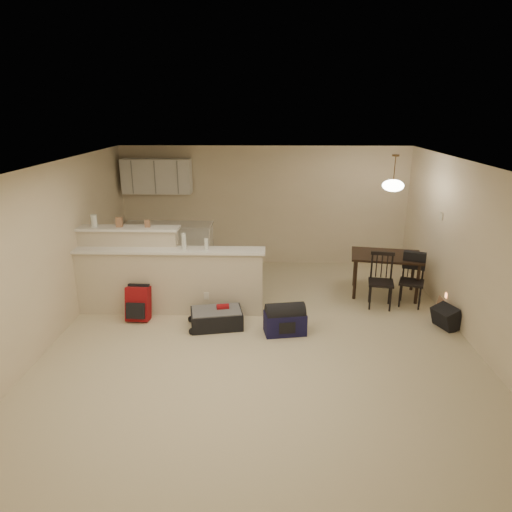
{
  "coord_description": "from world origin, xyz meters",
  "views": [
    {
      "loc": [
        0.08,
        -5.99,
        3.22
      ],
      "look_at": [
        -0.1,
        0.7,
        1.05
      ],
      "focal_mm": 32.0,
      "sensor_mm": 36.0,
      "label": 1
    }
  ],
  "objects_px": {
    "dining_table": "(386,260)",
    "red_backpack": "(138,304)",
    "pendant_lamp": "(393,185)",
    "suitcase": "(217,319)",
    "dining_chair_near": "(381,281)",
    "black_daypack": "(446,318)",
    "navy_duffel": "(285,323)",
    "dining_chair_far": "(412,281)"
  },
  "relations": [
    {
      "from": "dining_table",
      "to": "red_backpack",
      "type": "bearing_deg",
      "value": -154.57
    },
    {
      "from": "pendant_lamp",
      "to": "suitcase",
      "type": "height_order",
      "value": "pendant_lamp"
    },
    {
      "from": "dining_table",
      "to": "dining_chair_near",
      "type": "distance_m",
      "value": 0.62
    },
    {
      "from": "pendant_lamp",
      "to": "black_daypack",
      "type": "distance_m",
      "value": 2.34
    },
    {
      "from": "dining_chair_near",
      "to": "pendant_lamp",
      "type": "bearing_deg",
      "value": 80.69
    },
    {
      "from": "dining_chair_near",
      "to": "navy_duffel",
      "type": "height_order",
      "value": "dining_chair_near"
    },
    {
      "from": "pendant_lamp",
      "to": "red_backpack",
      "type": "relative_size",
      "value": 1.15
    },
    {
      "from": "pendant_lamp",
      "to": "red_backpack",
      "type": "xyz_separation_m",
      "value": [
        -4.16,
        -1.15,
        -1.72
      ]
    },
    {
      "from": "dining_chair_far",
      "to": "navy_duffel",
      "type": "bearing_deg",
      "value": -133.1
    },
    {
      "from": "dining_table",
      "to": "red_backpack",
      "type": "relative_size",
      "value": 2.46
    },
    {
      "from": "dining_chair_near",
      "to": "red_backpack",
      "type": "xyz_separation_m",
      "value": [
        -3.95,
        -0.59,
        -0.19
      ]
    },
    {
      "from": "dining_table",
      "to": "navy_duffel",
      "type": "relative_size",
      "value": 2.19
    },
    {
      "from": "dining_chair_far",
      "to": "suitcase",
      "type": "relative_size",
      "value": 1.15
    },
    {
      "from": "dining_table",
      "to": "suitcase",
      "type": "height_order",
      "value": "dining_table"
    },
    {
      "from": "navy_duffel",
      "to": "red_backpack",
      "type": "bearing_deg",
      "value": 159.98
    },
    {
      "from": "dining_chair_near",
      "to": "black_daypack",
      "type": "height_order",
      "value": "dining_chair_near"
    },
    {
      "from": "suitcase",
      "to": "black_daypack",
      "type": "bearing_deg",
      "value": -10.07
    },
    {
      "from": "pendant_lamp",
      "to": "dining_chair_near",
      "type": "relative_size",
      "value": 0.67
    },
    {
      "from": "dining_table",
      "to": "red_backpack",
      "type": "distance_m",
      "value": 4.33
    },
    {
      "from": "dining_chair_far",
      "to": "navy_duffel",
      "type": "distance_m",
      "value": 2.44
    },
    {
      "from": "dining_chair_far",
      "to": "dining_chair_near",
      "type": "bearing_deg",
      "value": -151.35
    },
    {
      "from": "navy_duffel",
      "to": "pendant_lamp",
      "type": "bearing_deg",
      "value": 30.46
    },
    {
      "from": "pendant_lamp",
      "to": "navy_duffel",
      "type": "distance_m",
      "value": 3.03
    },
    {
      "from": "black_daypack",
      "to": "navy_duffel",
      "type": "bearing_deg",
      "value": 74.49
    },
    {
      "from": "dining_chair_near",
      "to": "red_backpack",
      "type": "bearing_deg",
      "value": -160.84
    },
    {
      "from": "black_daypack",
      "to": "red_backpack",
      "type": "bearing_deg",
      "value": 66.74
    },
    {
      "from": "dining_table",
      "to": "pendant_lamp",
      "type": "xyz_separation_m",
      "value": [
        -0.0,
        0.0,
        1.33
      ]
    },
    {
      "from": "pendant_lamp",
      "to": "dining_chair_far",
      "type": "height_order",
      "value": "pendant_lamp"
    },
    {
      "from": "pendant_lamp",
      "to": "red_backpack",
      "type": "bearing_deg",
      "value": -164.59
    },
    {
      "from": "dining_chair_far",
      "to": "red_backpack",
      "type": "bearing_deg",
      "value": -151.12
    },
    {
      "from": "dining_chair_near",
      "to": "black_daypack",
      "type": "relative_size",
      "value": 2.48
    },
    {
      "from": "dining_table",
      "to": "navy_duffel",
      "type": "bearing_deg",
      "value": -129.69
    },
    {
      "from": "suitcase",
      "to": "navy_duffel",
      "type": "bearing_deg",
      "value": -21.5
    },
    {
      "from": "dining_table",
      "to": "black_daypack",
      "type": "distance_m",
      "value": 1.54
    },
    {
      "from": "dining_chair_near",
      "to": "red_backpack",
      "type": "relative_size",
      "value": 1.72
    },
    {
      "from": "dining_table",
      "to": "black_daypack",
      "type": "xyz_separation_m",
      "value": [
        0.64,
        -1.31,
        -0.5
      ]
    },
    {
      "from": "dining_table",
      "to": "dining_chair_far",
      "type": "height_order",
      "value": "dining_chair_far"
    },
    {
      "from": "dining_chair_near",
      "to": "dining_chair_far",
      "type": "relative_size",
      "value": 1.04
    },
    {
      "from": "suitcase",
      "to": "navy_duffel",
      "type": "height_order",
      "value": "navy_duffel"
    },
    {
      "from": "suitcase",
      "to": "black_daypack",
      "type": "distance_m",
      "value": 3.53
    },
    {
      "from": "dining_chair_far",
      "to": "black_daypack",
      "type": "xyz_separation_m",
      "value": [
        0.31,
        -0.83,
        -0.28
      ]
    },
    {
      "from": "dining_chair_far",
      "to": "red_backpack",
      "type": "xyz_separation_m",
      "value": [
        -4.49,
        -0.67,
        -0.17
      ]
    }
  ]
}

